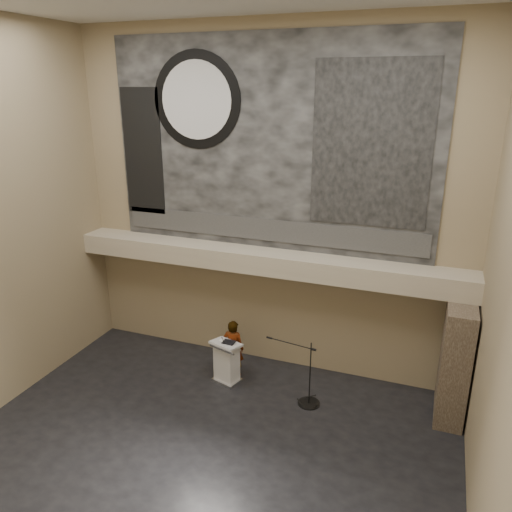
% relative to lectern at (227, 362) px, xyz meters
% --- Properties ---
extents(floor, '(10.00, 10.00, 0.00)m').
position_rel_lectern_xyz_m(floor, '(0.55, -2.59, -0.55)').
color(floor, black).
rests_on(floor, ground).
extents(wall_back, '(10.00, 0.02, 8.50)m').
position_rel_lectern_xyz_m(wall_back, '(0.55, 1.41, 3.70)').
color(wall_back, '#8A7957').
rests_on(wall_back, floor).
extents(wall_front, '(10.00, 0.02, 8.50)m').
position_rel_lectern_xyz_m(wall_front, '(0.55, -6.59, 3.70)').
color(wall_front, '#8A7957').
rests_on(wall_front, floor).
extents(wall_right, '(0.02, 8.00, 8.50)m').
position_rel_lectern_xyz_m(wall_right, '(5.55, -2.59, 3.70)').
color(wall_right, '#8A7957').
rests_on(wall_right, floor).
extents(soffit, '(10.00, 0.80, 0.50)m').
position_rel_lectern_xyz_m(soffit, '(0.55, 1.01, 2.40)').
color(soffit, tan).
rests_on(soffit, wall_back).
extents(sprinkler_left, '(0.04, 0.04, 0.06)m').
position_rel_lectern_xyz_m(sprinkler_left, '(-1.05, 0.96, 2.12)').
color(sprinkler_left, '#B2893D').
rests_on(sprinkler_left, soffit).
extents(sprinkler_right, '(0.04, 0.04, 0.06)m').
position_rel_lectern_xyz_m(sprinkler_right, '(2.45, 0.96, 2.12)').
color(sprinkler_right, '#B2893D').
rests_on(sprinkler_right, soffit).
extents(banner, '(8.00, 0.05, 5.00)m').
position_rel_lectern_xyz_m(banner, '(0.55, 1.38, 5.15)').
color(banner, black).
rests_on(banner, wall_back).
extents(banner_text_strip, '(7.76, 0.02, 0.55)m').
position_rel_lectern_xyz_m(banner_text_strip, '(0.55, 1.34, 3.10)').
color(banner_text_strip, '#303030').
rests_on(banner_text_strip, banner).
extents(banner_clock_rim, '(2.30, 0.02, 2.30)m').
position_rel_lectern_xyz_m(banner_clock_rim, '(-1.25, 1.34, 6.15)').
color(banner_clock_rim, black).
rests_on(banner_clock_rim, banner).
extents(banner_clock_face, '(1.84, 0.02, 1.84)m').
position_rel_lectern_xyz_m(banner_clock_face, '(-1.25, 1.32, 6.15)').
color(banner_clock_face, silver).
rests_on(banner_clock_face, banner).
extents(banner_building_print, '(2.60, 0.02, 3.60)m').
position_rel_lectern_xyz_m(banner_building_print, '(2.95, 1.34, 5.25)').
color(banner_building_print, black).
rests_on(banner_building_print, banner).
extents(banner_brick_print, '(1.10, 0.02, 3.20)m').
position_rel_lectern_xyz_m(banner_brick_print, '(-2.85, 1.34, 4.85)').
color(banner_brick_print, black).
rests_on(banner_brick_print, banner).
extents(stone_pier, '(0.60, 1.40, 2.70)m').
position_rel_lectern_xyz_m(stone_pier, '(5.20, 0.56, 0.80)').
color(stone_pier, '#3F3226').
rests_on(stone_pier, floor).
extents(lectern, '(0.82, 0.68, 1.13)m').
position_rel_lectern_xyz_m(lectern, '(0.00, 0.00, 0.00)').
color(lectern, silver).
rests_on(lectern, floor).
extents(binder, '(0.29, 0.24, 0.04)m').
position_rel_lectern_xyz_m(binder, '(0.07, -0.01, 0.56)').
color(binder, black).
rests_on(binder, lectern).
extents(papers, '(0.26, 0.32, 0.00)m').
position_rel_lectern_xyz_m(papers, '(-0.09, -0.04, 0.55)').
color(papers, silver).
rests_on(papers, lectern).
extents(speaker_person, '(0.57, 0.38, 1.52)m').
position_rel_lectern_xyz_m(speaker_person, '(0.03, 0.36, 0.21)').
color(speaker_person, white).
rests_on(speaker_person, floor).
extents(mic_stand, '(1.36, 0.52, 1.60)m').
position_rel_lectern_xyz_m(mic_stand, '(2.13, -0.18, -0.32)').
color(mic_stand, black).
rests_on(mic_stand, floor).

